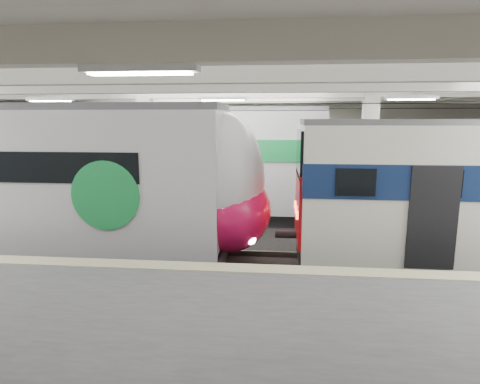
# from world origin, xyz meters

# --- Properties ---
(station_hall) EXTENTS (36.00, 24.00, 5.75)m
(station_hall) POSITION_xyz_m (0.00, -1.74, 3.24)
(station_hall) COLOR black
(station_hall) RESTS_ON ground
(modern_emu) EXTENTS (14.75, 3.04, 4.71)m
(modern_emu) POSITION_xyz_m (-5.07, -0.00, 2.31)
(modern_emu) COLOR silver
(modern_emu) RESTS_ON ground
(far_train) EXTENTS (15.07, 3.15, 4.76)m
(far_train) POSITION_xyz_m (-3.78, 5.50, 2.46)
(far_train) COLOR silver
(far_train) RESTS_ON ground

